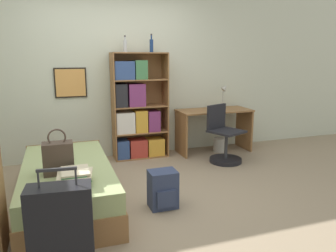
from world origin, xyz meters
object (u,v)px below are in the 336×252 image
object	(u,v)px
desk	(214,122)
bottle_brown	(151,45)
handbag	(58,158)
bookcase	(136,112)
suitcase	(62,234)
bed	(68,185)
waste_bin	(220,145)
backpack	(163,189)
book_stack_on_bed	(75,177)
desk_lamp	(224,92)
desk_chair	(224,144)
bottle_green	(125,46)

from	to	relation	value
desk	bottle_brown	bearing A→B (deg)	175.32
handbag	bookcase	xyz separation A→B (m)	(1.17, 1.68, 0.11)
suitcase	bottle_brown	distance (m)	3.31
bed	waste_bin	distance (m)	2.79
backpack	book_stack_on_bed	bearing A→B (deg)	-167.80
desk_lamp	backpack	size ratio (longest dim) A/B	1.04
suitcase	desk_chair	xyz separation A→B (m)	(2.38, 2.02, -0.08)
bed	handbag	world-z (taller)	handbag
waste_bin	bookcase	bearing A→B (deg)	173.77
bed	desk_lamp	xyz separation A→B (m)	(2.62, 1.40, 0.76)
book_stack_on_bed	backpack	bearing A→B (deg)	12.20
backpack	bottle_brown	bearing A→B (deg)	77.15
bottle_green	waste_bin	xyz separation A→B (m)	(1.52, -0.19, -1.60)
bookcase	suitcase	bearing A→B (deg)	-113.96
suitcase	bottle_brown	size ratio (longest dim) A/B	3.13
bottle_green	book_stack_on_bed	bearing A→B (deg)	-113.91
book_stack_on_bed	backpack	distance (m)	0.96
suitcase	bottle_brown	bearing A→B (deg)	61.52
desk_lamp	waste_bin	distance (m)	0.89
book_stack_on_bed	backpack	size ratio (longest dim) A/B	0.91
bookcase	backpack	distance (m)	1.89
bottle_green	backpack	size ratio (longest dim) A/B	0.60
bottle_green	desk_chair	size ratio (longest dim) A/B	0.28
bed	desk_lamp	world-z (taller)	desk_lamp
handbag	bed	bearing A→B (deg)	75.27
desk_lamp	bed	bearing A→B (deg)	-151.93
suitcase	bottle_brown	world-z (taller)	bottle_brown
waste_bin	book_stack_on_bed	bearing A→B (deg)	-142.76
bed	desk	distance (m)	2.74
suitcase	waste_bin	bearing A→B (deg)	44.32
bookcase	waste_bin	world-z (taller)	bookcase
bottle_brown	desk	size ratio (longest dim) A/B	0.22
handbag	bookcase	distance (m)	2.06
bottle_brown	waste_bin	distance (m)	1.98
handbag	bottle_brown	bearing A→B (deg)	49.49
handbag	bottle_brown	distance (m)	2.46
book_stack_on_bed	suitcase	size ratio (longest dim) A/B	0.43
bed	backpack	size ratio (longest dim) A/B	4.66
book_stack_on_bed	waste_bin	world-z (taller)	book_stack_on_bed
desk	bookcase	bearing A→B (deg)	175.70
book_stack_on_bed	desk_chair	xyz separation A→B (m)	(2.23, 1.36, -0.25)
bed	waste_bin	xyz separation A→B (m)	(2.49, 1.26, -0.11)
handbag	desk_lamp	xyz separation A→B (m)	(2.69, 1.67, 0.37)
desk_lamp	desk_chair	xyz separation A→B (m)	(-0.32, -0.63, -0.71)
backpack	waste_bin	world-z (taller)	backpack
suitcase	backpack	xyz separation A→B (m)	(1.03, 0.86, -0.16)
book_stack_on_bed	bottle_green	distance (m)	2.53
bed	bottle_brown	xyz separation A→B (m)	(1.36, 1.40, 1.51)
desk_chair	waste_bin	xyz separation A→B (m)	(0.19, 0.49, -0.16)
book_stack_on_bed	bottle_green	bearing A→B (deg)	66.09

